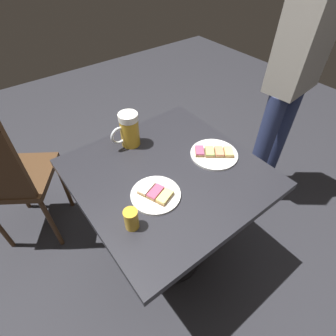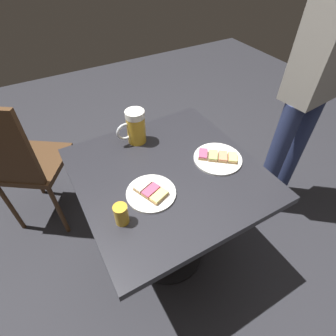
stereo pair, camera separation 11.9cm
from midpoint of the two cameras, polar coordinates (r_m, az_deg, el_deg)
ground_plane at (r=1.79m, az=-1.99°, el=-17.59°), size 6.00×6.00×0.00m
cafe_table at (r=1.31m, az=-2.61°, el=-5.27°), size 0.81×0.81×0.73m
plate_near at (r=1.10m, az=-5.79°, el=-5.78°), size 0.21×0.21×0.03m
plate_far at (r=1.29m, az=7.38°, el=3.02°), size 0.23×0.23×0.03m
beer_mug at (r=1.32m, az=-11.09°, el=8.01°), size 0.09×0.15×0.18m
beer_glass_small at (r=1.00m, az=-11.43°, el=-11.02°), size 0.05×0.05×0.09m
cafe_chair at (r=1.70m, az=-33.16°, el=-1.65°), size 0.53×0.53×0.97m
patron_standing at (r=1.67m, az=23.78°, el=18.00°), size 0.21×0.34×1.61m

